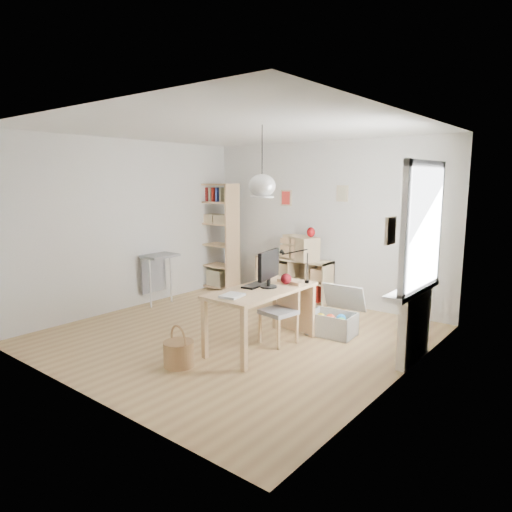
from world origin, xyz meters
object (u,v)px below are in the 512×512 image
Objects in this scene: cube_shelf at (294,282)px; storage_chest at (335,319)px; desk at (262,296)px; monitor at (269,267)px; tall_bookshelf at (217,232)px; chair at (282,308)px; drawer_chest at (301,248)px.

cube_shelf is 1.93m from storage_chest.
desk is 2.85× the size of monitor.
desk reaches higher than cube_shelf.
tall_bookshelf is 2.52× the size of chair.
chair is (1.11, -1.94, 0.15)m from cube_shelf.
monitor reaches higher than drawer_chest.
monitor is (-0.06, -0.19, 0.56)m from chair.
drawer_chest is at bearing 100.04° from monitor.
chair is 2.17m from drawer_chest.
monitor reaches higher than desk.
chair is at bearing -31.74° from tall_bookshelf.
chair is 1.50× the size of monitor.
monitor reaches higher than cube_shelf.
drawer_chest reaches higher than desk.
storage_chest is 1.29m from monitor.
chair reaches higher than desk.
drawer_chest reaches higher than storage_chest.
tall_bookshelf is at bearing 131.80° from monitor.
desk is at bearing -98.16° from chair.
cube_shelf is at bearing 10.19° from tall_bookshelf.
desk is 1.07× the size of cube_shelf.
drawer_chest is at bearing 134.35° from storage_chest.
monitor is at bearing -120.05° from storage_chest.
drawer_chest reaches higher than chair.
cube_shelf is 0.70× the size of tall_bookshelf.
tall_bookshelf is at bearing 142.99° from desk.
monitor is at bearing 74.22° from desk.
chair is at bearing -38.49° from drawer_chest.
desk is at bearing -119.08° from storage_chest.
storage_chest is at bearing 71.10° from chair.
chair reaches higher than cube_shelf.
desk is 2.48m from cube_shelf.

